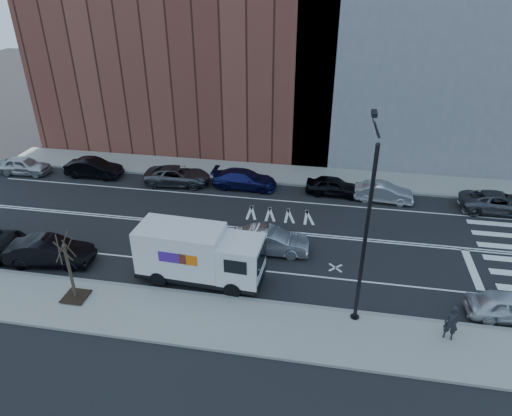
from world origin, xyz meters
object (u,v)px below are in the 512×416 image
(far_parked_b, at_px, (94,168))
(driving_sedan, at_px, (270,241))
(near_parked_front, at_px, (510,307))
(fedex_van, at_px, (199,254))
(far_parked_a, at_px, (24,165))
(pedestrian, at_px, (452,323))

(far_parked_b, height_order, driving_sedan, driving_sedan)
(near_parked_front, bearing_deg, fedex_van, 85.44)
(far_parked_a, bearing_deg, pedestrian, -115.96)
(far_parked_a, distance_m, pedestrian, 33.23)
(far_parked_b, distance_m, driving_sedan, 17.46)
(far_parked_b, distance_m, near_parked_front, 30.06)
(far_parked_a, relative_size, driving_sedan, 0.91)
(far_parked_a, relative_size, near_parked_front, 1.03)
(driving_sedan, relative_size, near_parked_front, 1.13)
(fedex_van, height_order, near_parked_front, fedex_van)
(far_parked_a, height_order, near_parked_front, far_parked_a)
(fedex_van, bearing_deg, driving_sedan, 47.84)
(driving_sedan, distance_m, near_parked_front, 12.74)
(fedex_van, xyz_separation_m, driving_sedan, (3.32, 3.29, -0.87))
(far_parked_b, xyz_separation_m, pedestrian, (24.50, -13.93, 0.30))
(near_parked_front, distance_m, pedestrian, 3.77)
(near_parked_front, bearing_deg, driving_sedan, 70.13)
(far_parked_b, bearing_deg, far_parked_a, 94.46)
(far_parked_b, relative_size, pedestrian, 2.53)
(fedex_van, relative_size, far_parked_a, 1.65)
(driving_sedan, height_order, pedestrian, pedestrian)
(driving_sedan, xyz_separation_m, near_parked_front, (12.21, -3.66, -0.06))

